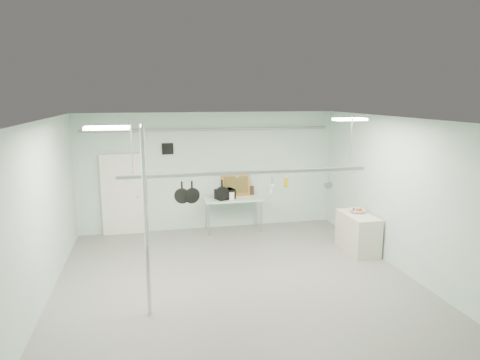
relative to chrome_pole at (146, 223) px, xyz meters
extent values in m
plane|color=gray|center=(1.70, 0.60, -1.60)|extent=(8.00, 8.00, 0.00)
cube|color=silver|center=(1.70, 0.60, 1.59)|extent=(7.00, 8.00, 0.02)
cube|color=#A1C1B7|center=(1.70, 4.59, 0.00)|extent=(7.00, 0.02, 3.20)
cube|color=#A1C1B7|center=(5.19, 0.60, 0.00)|extent=(0.02, 8.00, 3.20)
cube|color=silver|center=(-0.60, 4.54, -0.55)|extent=(1.10, 0.10, 2.20)
cube|color=black|center=(0.60, 4.57, 0.65)|extent=(0.30, 0.04, 0.30)
cylinder|color=gray|center=(1.70, 4.50, 1.15)|extent=(6.60, 0.07, 0.07)
cylinder|color=silver|center=(0.00, 0.00, 0.00)|extent=(0.08, 0.08, 3.20)
cube|color=silver|center=(2.30, 4.20, -0.72)|extent=(1.60, 0.70, 0.05)
cylinder|color=#B7B7BC|center=(1.58, 3.92, -1.17)|extent=(0.04, 0.04, 0.86)
cylinder|color=#B7B7BC|center=(1.58, 4.48, -1.17)|extent=(0.04, 0.04, 0.86)
cylinder|color=#B7B7BC|center=(3.02, 3.92, -1.17)|extent=(0.04, 0.04, 0.86)
cylinder|color=#B7B7BC|center=(3.02, 4.48, -1.17)|extent=(0.04, 0.04, 0.86)
cube|color=beige|center=(4.85, 2.00, -1.15)|extent=(0.60, 1.20, 0.90)
cube|color=#B7B7BC|center=(1.90, 0.90, 0.60)|extent=(4.80, 0.06, 0.06)
cylinder|color=#B7B7BC|center=(-0.20, 0.90, 1.10)|extent=(0.02, 0.02, 0.94)
cylinder|color=#B7B7BC|center=(4.00, 0.90, 1.10)|extent=(0.02, 0.02, 0.94)
cube|color=white|center=(-0.50, -0.20, 1.56)|extent=(0.65, 0.30, 0.05)
cube|color=white|center=(4.10, 1.20, 1.56)|extent=(0.65, 0.30, 0.05)
imported|color=black|center=(2.06, 4.15, -0.56)|extent=(0.57, 0.48, 0.27)
cylinder|color=white|center=(2.21, 4.07, -0.59)|extent=(0.21, 0.21, 0.22)
cube|color=#C67635|center=(2.43, 4.50, -0.41)|extent=(0.78, 0.15, 0.58)
cube|color=black|center=(2.79, 4.50, -0.57)|extent=(0.30, 0.10, 0.25)
imported|color=silver|center=(4.89, 2.15, -0.66)|extent=(0.40, 0.40, 0.09)
camera|label=1|loc=(0.06, -6.83, 2.03)|focal=32.00mm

